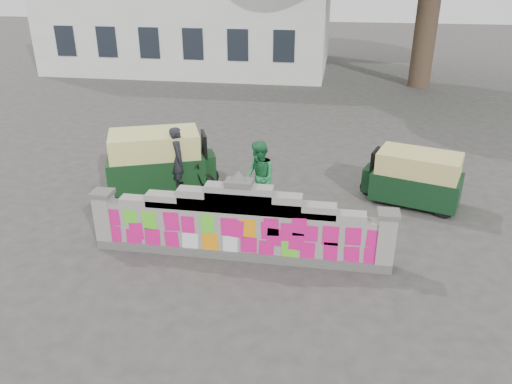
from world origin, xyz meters
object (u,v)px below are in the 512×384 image
cyclist_bike (180,179)px  rickshaw_left (159,160)px  pedestrian (259,178)px  cyclist_rider (179,167)px  rickshaw_right (414,178)px

cyclist_bike → rickshaw_left: rickshaw_left is taller
cyclist_bike → pedestrian: bearing=-120.8°
cyclist_rider → rickshaw_left: bearing=46.1°
pedestrian → rickshaw_left: 3.11m
cyclist_bike → pedestrian: pedestrian is taller
cyclist_bike → rickshaw_right: size_ratio=0.73×
pedestrian → rickshaw_right: pedestrian is taller
pedestrian → rickshaw_left: (-2.96, 0.95, -0.07)m
cyclist_rider → rickshaw_left: 0.78m
pedestrian → rickshaw_left: size_ratio=0.60×
rickshaw_right → rickshaw_left: bearing=19.3°
rickshaw_left → rickshaw_right: size_ratio=1.18×
cyclist_bike → rickshaw_left: bearing=46.1°
cyclist_bike → rickshaw_right: rickshaw_right is taller
rickshaw_left → rickshaw_right: 6.87m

